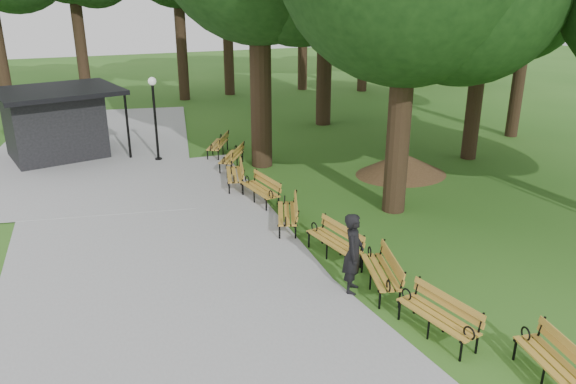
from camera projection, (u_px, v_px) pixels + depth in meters
name	position (u px, v px, depth m)	size (l,w,h in m)	color
ground	(336.00, 276.00, 13.43)	(100.00, 100.00, 0.00)	#2A5D1A
path	(150.00, 250.00, 14.68)	(12.00, 38.00, 0.06)	#98989A
person	(353.00, 253.00, 12.46)	(0.70, 0.46, 1.91)	black
kiosk	(54.00, 123.00, 22.36)	(4.48, 3.89, 2.80)	black
lamp_post	(154.00, 102.00, 21.52)	(0.32, 0.32, 3.33)	black
dirt_mound	(402.00, 164.00, 20.55)	(2.91, 2.91, 0.84)	#47301C
bench_0	(556.00, 366.00, 9.55)	(1.90, 0.64, 0.88)	#B8852A
bench_1	(437.00, 317.00, 10.98)	(1.90, 0.64, 0.88)	#B8852A
bench_2	(380.00, 272.00, 12.70)	(1.90, 0.64, 0.88)	#B8852A
bench_3	(334.00, 242.00, 14.22)	(1.90, 0.64, 0.88)	#B8852A
bench_4	(287.00, 214.00, 15.97)	(1.90, 0.64, 0.88)	#B8852A
bench_5	(260.00, 190.00, 17.85)	(1.90, 0.64, 0.88)	#B8852A
bench_6	(234.00, 175.00, 19.29)	(1.90, 0.64, 0.88)	#B8852A
bench_7	(231.00, 157.00, 21.27)	(1.90, 0.64, 0.88)	#B8852A
bench_8	(218.00, 145.00, 22.94)	(1.90, 0.64, 0.88)	#B8852A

